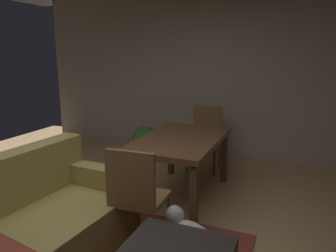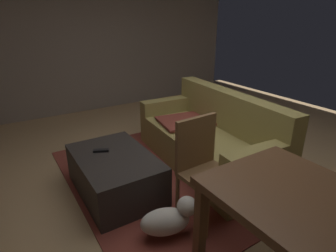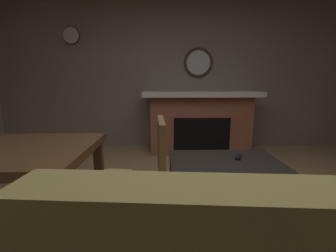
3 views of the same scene
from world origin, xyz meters
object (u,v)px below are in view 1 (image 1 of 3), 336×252
object	(u,v)px
potted_plant	(145,143)
dining_chair_east	(206,134)
dining_chair_west	(136,192)
small_dog	(188,231)
dining_table	(180,145)
couch	(12,241)

from	to	relation	value
potted_plant	dining_chair_east	bearing A→B (deg)	-78.51
dining_chair_east	dining_chair_west	bearing A→B (deg)	-179.78
dining_chair_west	small_dog	world-z (taller)	dining_chair_west
dining_chair_west	potted_plant	xyz separation A→B (m)	(2.04, 0.93, -0.19)
dining_table	dining_chair_east	world-z (taller)	dining_chair_east
dining_chair_east	small_dog	bearing A→B (deg)	-168.09
dining_table	small_dog	bearing A→B (deg)	-156.09
couch	dining_table	bearing A→B (deg)	-20.44
dining_table	dining_chair_west	xyz separation A→B (m)	(-1.11, -0.00, -0.13)
couch	potted_plant	world-z (taller)	couch
small_dog	dining_table	bearing A→B (deg)	23.91
potted_plant	couch	bearing A→B (deg)	-174.86
couch	potted_plant	distance (m)	2.76
dining_table	small_dog	size ratio (longest dim) A/B	2.91
dining_table	dining_chair_west	distance (m)	1.12
dining_chair_west	potted_plant	distance (m)	2.25
dining_table	potted_plant	bearing A→B (deg)	45.14
dining_chair_east	potted_plant	bearing A→B (deg)	101.49
dining_table	small_dog	distance (m)	1.18
dining_chair_east	potted_plant	xyz separation A→B (m)	(-0.19, 0.92, -0.19)
dining_table	dining_chair_west	world-z (taller)	dining_chair_west
dining_chair_west	small_dog	distance (m)	0.56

